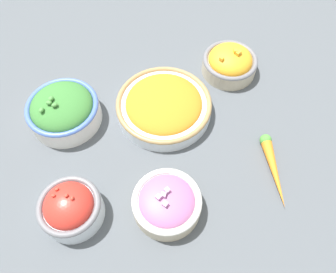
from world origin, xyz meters
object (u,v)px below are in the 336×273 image
(bowl_red_onion, at_px, (167,203))
(bowl_broccoli, at_px, (63,110))
(bowl_cherry_tomatoes, at_px, (70,208))
(bowl_carrots, at_px, (164,105))
(bowl_squash, at_px, (230,62))
(loose_carrot, at_px, (273,167))

(bowl_red_onion, relative_size, bowl_broccoli, 0.83)
(bowl_red_onion, bearing_deg, bowl_cherry_tomatoes, -14.53)
(bowl_red_onion, xyz_separation_m, bowl_broccoli, (0.15, -0.28, 0.01))
(bowl_carrots, distance_m, bowl_cherry_tomatoes, 0.30)
(bowl_squash, height_order, loose_carrot, bowl_squash)
(bowl_red_onion, bearing_deg, bowl_squash, -131.56)
(bowl_cherry_tomatoes, bearing_deg, loose_carrot, 175.02)
(bowl_carrots, relative_size, loose_carrot, 1.33)
(bowl_broccoli, bearing_deg, loose_carrot, 145.70)
(bowl_carrots, distance_m, bowl_broccoli, 0.23)
(bowl_carrots, xyz_separation_m, bowl_cherry_tomatoes, (0.24, 0.18, 0.01))
(bowl_carrots, xyz_separation_m, bowl_squash, (-0.20, -0.07, 0.00))
(bowl_squash, height_order, bowl_cherry_tomatoes, bowl_cherry_tomatoes)
(bowl_red_onion, distance_m, bowl_broccoli, 0.32)
(bowl_cherry_tomatoes, height_order, bowl_broccoli, bowl_broccoli)
(bowl_squash, xyz_separation_m, bowl_broccoli, (0.41, 0.02, 0.01))
(bowl_squash, xyz_separation_m, bowl_cherry_tomatoes, (0.44, 0.25, 0.01))
(bowl_carrots, bearing_deg, bowl_cherry_tomatoes, 36.50)
(loose_carrot, bearing_deg, bowl_broccoli, -111.14)
(bowl_cherry_tomatoes, bearing_deg, bowl_squash, -150.26)
(bowl_squash, bearing_deg, bowl_cherry_tomatoes, 29.74)
(loose_carrot, bearing_deg, bowl_squash, -171.76)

